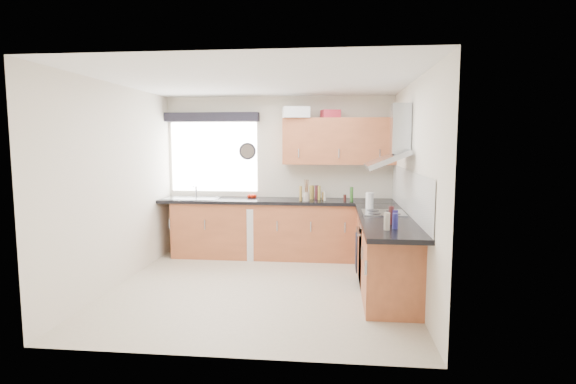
# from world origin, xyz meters

# --- Properties ---
(ground_plane) EXTENTS (3.60, 3.60, 0.00)m
(ground_plane) POSITION_xyz_m (0.00, 0.00, 0.00)
(ground_plane) COLOR beige
(ceiling) EXTENTS (3.60, 3.60, 0.02)m
(ceiling) POSITION_xyz_m (0.00, 0.00, 2.50)
(ceiling) COLOR white
(ceiling) RESTS_ON wall_back
(wall_back) EXTENTS (3.60, 0.02, 2.50)m
(wall_back) POSITION_xyz_m (0.00, 1.80, 1.25)
(wall_back) COLOR silver
(wall_back) RESTS_ON ground_plane
(wall_front) EXTENTS (3.60, 0.02, 2.50)m
(wall_front) POSITION_xyz_m (0.00, -1.80, 1.25)
(wall_front) COLOR silver
(wall_front) RESTS_ON ground_plane
(wall_left) EXTENTS (0.02, 3.60, 2.50)m
(wall_left) POSITION_xyz_m (-1.80, 0.00, 1.25)
(wall_left) COLOR silver
(wall_left) RESTS_ON ground_plane
(wall_right) EXTENTS (0.02, 3.60, 2.50)m
(wall_right) POSITION_xyz_m (1.80, 0.00, 1.25)
(wall_right) COLOR silver
(wall_right) RESTS_ON ground_plane
(window) EXTENTS (1.40, 0.02, 1.10)m
(window) POSITION_xyz_m (-1.05, 1.79, 1.55)
(window) COLOR silver
(window) RESTS_ON wall_back
(window_blind) EXTENTS (1.50, 0.18, 0.14)m
(window_blind) POSITION_xyz_m (-1.05, 1.70, 2.18)
(window_blind) COLOR black
(window_blind) RESTS_ON wall_back
(splashback) EXTENTS (0.01, 3.00, 0.54)m
(splashback) POSITION_xyz_m (1.79, 0.30, 1.18)
(splashback) COLOR white
(splashback) RESTS_ON wall_right
(base_cab_back) EXTENTS (3.00, 0.58, 0.86)m
(base_cab_back) POSITION_xyz_m (-0.10, 1.51, 0.43)
(base_cab_back) COLOR #984E2D
(base_cab_back) RESTS_ON ground_plane
(base_cab_corner) EXTENTS (0.60, 0.60, 0.86)m
(base_cab_corner) POSITION_xyz_m (1.50, 1.50, 0.43)
(base_cab_corner) COLOR #984E2D
(base_cab_corner) RESTS_ON ground_plane
(base_cab_right) EXTENTS (0.58, 2.10, 0.86)m
(base_cab_right) POSITION_xyz_m (1.51, 0.15, 0.43)
(base_cab_right) COLOR #984E2D
(base_cab_right) RESTS_ON ground_plane
(worktop_back) EXTENTS (3.60, 0.62, 0.05)m
(worktop_back) POSITION_xyz_m (0.00, 1.50, 0.89)
(worktop_back) COLOR black
(worktop_back) RESTS_ON base_cab_back
(worktop_right) EXTENTS (0.62, 2.42, 0.05)m
(worktop_right) POSITION_xyz_m (1.50, 0.00, 0.89)
(worktop_right) COLOR black
(worktop_right) RESTS_ON base_cab_right
(sink) EXTENTS (0.84, 0.46, 0.10)m
(sink) POSITION_xyz_m (-1.33, 1.50, 0.95)
(sink) COLOR #9FA7B1
(sink) RESTS_ON worktop_back
(oven) EXTENTS (0.56, 0.58, 0.85)m
(oven) POSITION_xyz_m (1.50, 0.30, 0.42)
(oven) COLOR black
(oven) RESTS_ON ground_plane
(hob_plate) EXTENTS (0.52, 0.52, 0.01)m
(hob_plate) POSITION_xyz_m (1.50, 0.30, 0.92)
(hob_plate) COLOR #9FA7B1
(hob_plate) RESTS_ON worktop_right
(extractor_hood) EXTENTS (0.52, 0.78, 0.66)m
(extractor_hood) POSITION_xyz_m (1.60, 0.30, 1.77)
(extractor_hood) COLOR #9FA7B1
(extractor_hood) RESTS_ON wall_right
(upper_cabinets) EXTENTS (1.70, 0.35, 0.70)m
(upper_cabinets) POSITION_xyz_m (0.95, 1.62, 1.80)
(upper_cabinets) COLOR #984E2D
(upper_cabinets) RESTS_ON wall_back
(washing_machine) EXTENTS (0.67, 0.66, 0.79)m
(washing_machine) POSITION_xyz_m (-0.22, 1.52, 0.40)
(washing_machine) COLOR silver
(washing_machine) RESTS_ON ground_plane
(wall_clock) EXTENTS (0.27, 0.04, 0.27)m
(wall_clock) POSITION_xyz_m (-0.50, 1.78, 1.64)
(wall_clock) COLOR black
(wall_clock) RESTS_ON wall_back
(casserole) EXTENTS (0.44, 0.36, 0.16)m
(casserole) POSITION_xyz_m (0.30, 1.52, 2.23)
(casserole) COLOR silver
(casserole) RESTS_ON upper_cabinets
(storage_box) EXTENTS (0.32, 0.29, 0.12)m
(storage_box) POSITION_xyz_m (0.82, 1.61, 2.21)
(storage_box) COLOR #B12637
(storage_box) RESTS_ON upper_cabinets
(utensil_pot) EXTENTS (0.10, 0.10, 0.13)m
(utensil_pot) POSITION_xyz_m (0.47, 1.35, 0.98)
(utensil_pot) COLOR #A1907E
(utensil_pot) RESTS_ON worktop_back
(kitchen_roll) EXTENTS (0.12, 0.12, 0.22)m
(kitchen_roll) POSITION_xyz_m (1.35, 0.61, 1.02)
(kitchen_roll) COLOR silver
(kitchen_roll) RESTS_ON worktop_right
(tomato_cluster) EXTENTS (0.15, 0.15, 0.06)m
(tomato_cluster) POSITION_xyz_m (-0.41, 1.65, 0.94)
(tomato_cluster) COLOR red
(tomato_cluster) RESTS_ON worktop_back
(jar_0) EXTENTS (0.04, 0.04, 0.10)m
(jar_0) POSITION_xyz_m (1.04, 1.39, 0.96)
(jar_0) COLOR #391714
(jar_0) RESTS_ON worktop_back
(jar_1) EXTENTS (0.04, 0.04, 0.21)m
(jar_1) POSITION_xyz_m (0.66, 1.52, 1.02)
(jar_1) COLOR #A79639
(jar_1) RESTS_ON worktop_back
(jar_2) EXTENTS (0.06, 0.06, 0.22)m
(jar_2) POSITION_xyz_m (0.62, 1.57, 1.02)
(jar_2) COLOR #43181E
(jar_2) RESTS_ON worktop_back
(jar_3) EXTENTS (0.06, 0.06, 0.11)m
(jar_3) POSITION_xyz_m (0.73, 1.55, 0.97)
(jar_3) COLOR brown
(jar_3) RESTS_ON worktop_back
(jar_4) EXTENTS (0.07, 0.07, 0.21)m
(jar_4) POSITION_xyz_m (0.54, 1.62, 1.01)
(jar_4) COLOR olive
(jar_4) RESTS_ON worktop_back
(jar_5) EXTENTS (0.04, 0.04, 0.14)m
(jar_5) POSITION_xyz_m (0.75, 1.42, 0.98)
(jar_5) COLOR #B1AA97
(jar_5) RESTS_ON worktop_back
(jar_6) EXTENTS (0.04, 0.04, 0.22)m
(jar_6) POSITION_xyz_m (0.38, 1.38, 1.02)
(jar_6) COLOR olive
(jar_6) RESTS_ON worktop_back
(jar_7) EXTENTS (0.05, 0.05, 0.22)m
(jar_7) POSITION_xyz_m (1.14, 1.37, 1.02)
(jar_7) COLOR #2A5A20
(jar_7) RESTS_ON worktop_back
(bottle_0) EXTENTS (0.06, 0.06, 0.16)m
(bottle_0) POSITION_xyz_m (1.51, -0.70, 0.99)
(bottle_0) COLOR navy
(bottle_0) RESTS_ON worktop_right
(bottle_1) EXTENTS (0.06, 0.06, 0.18)m
(bottle_1) POSITION_xyz_m (1.42, -0.77, 1.00)
(bottle_1) COLOR #A3998B
(bottle_1) RESTS_ON worktop_right
(bottle_2) EXTENTS (0.06, 0.06, 0.16)m
(bottle_2) POSITION_xyz_m (1.54, -0.48, 0.99)
(bottle_2) COLOR navy
(bottle_2) RESTS_ON worktop_right
(bottle_3) EXTENTS (0.06, 0.06, 0.20)m
(bottle_3) POSITION_xyz_m (1.50, -0.44, 1.01)
(bottle_3) COLOR #3C1517
(bottle_3) RESTS_ON worktop_right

